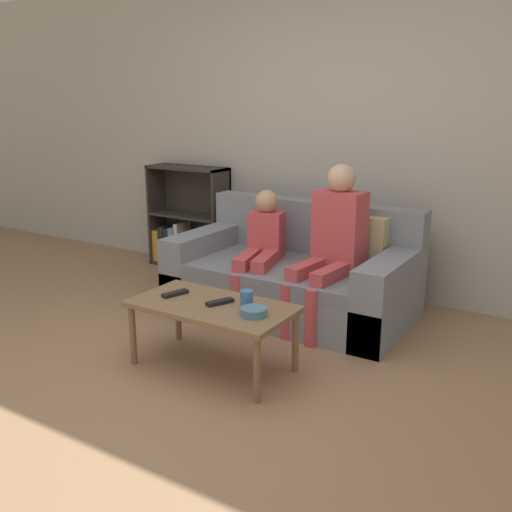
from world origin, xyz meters
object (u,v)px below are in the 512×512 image
couch (294,277)px  person_adult (333,238)px  bookshelf (187,228)px  tv_remote_0 (220,302)px  snack_bowl (254,312)px  cup_near (247,299)px  coffee_table (212,311)px  tv_remote_1 (175,294)px  person_child (261,246)px

couch → person_adult: person_adult is taller
bookshelf → tv_remote_0: size_ratio=5.48×
snack_bowl → cup_near: bearing=137.9°
coffee_table → cup_near: size_ratio=9.92×
tv_remote_1 → cup_near: bearing=25.2°
bookshelf → tv_remote_0: (1.56, -1.64, 0.04)m
couch → person_child: bearing=-148.3°
couch → snack_bowl: size_ratio=11.83×
person_adult → snack_bowl: size_ratio=7.61×
coffee_table → person_adult: person_adult is taller
person_child → snack_bowl: 1.15m
bookshelf → snack_bowl: bearing=-42.9°
tv_remote_0 → snack_bowl: snack_bowl is taller
bookshelf → snack_bowl: bookshelf is taller
cup_near → tv_remote_1: 0.48m
bookshelf → snack_bowl: 2.49m
person_child → snack_bowl: person_child is taller
couch → coffee_table: bearing=-87.5°
couch → tv_remote_1: bearing=-101.9°
bookshelf → person_child: (1.26, -0.69, 0.14)m
tv_remote_0 → tv_remote_1: bearing=-152.7°
snack_bowl → coffee_table: bearing=174.2°
coffee_table → snack_bowl: (0.30, -0.03, 0.07)m
cup_near → tv_remote_0: cup_near is taller
coffee_table → tv_remote_1: tv_remote_1 is taller
coffee_table → tv_remote_1: size_ratio=5.43×
coffee_table → person_child: bearing=104.9°
couch → snack_bowl: couch is taller
bookshelf → person_adult: (1.82, -0.65, 0.26)m
tv_remote_0 → person_adult: bearing=99.3°
bookshelf → person_adult: size_ratio=0.85×
tv_remote_0 → person_child: bearing=131.4°
person_adult → tv_remote_1: 1.18m
tv_remote_0 → snack_bowl: bearing=12.5°
person_child → cup_near: 1.01m
couch → snack_bowl: (0.35, -1.13, 0.16)m
coffee_table → cup_near: bearing=19.3°
person_adult → tv_remote_1: size_ratio=6.39×
snack_bowl → person_adult: bearing=90.4°
snack_bowl → tv_remote_1: bearing=176.6°
cup_near → snack_bowl: size_ratio=0.65×
bookshelf → tv_remote_0: bookshelf is taller
bookshelf → coffee_table: bookshelf is taller
couch → tv_remote_1: couch is taller
cup_near → snack_bowl: (0.11, -0.10, -0.03)m
coffee_table → couch: bearing=92.5°
coffee_table → tv_remote_1: 0.28m
couch → tv_remote_0: couch is taller
couch → tv_remote_0: bearing=-85.4°
bookshelf → cup_near: 2.34m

